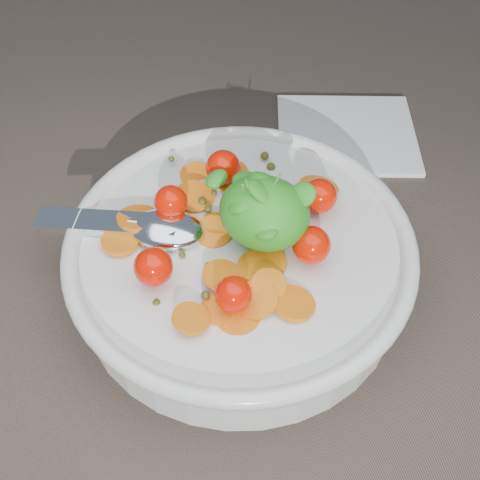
% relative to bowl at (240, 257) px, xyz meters
% --- Properties ---
extents(ground, '(6.00, 6.00, 0.00)m').
position_rel_bowl_xyz_m(ground, '(0.01, 0.02, -0.04)').
color(ground, brown).
rests_on(ground, ground).
extents(bowl, '(0.34, 0.32, 0.13)m').
position_rel_bowl_xyz_m(bowl, '(0.00, 0.00, 0.00)').
color(bowl, white).
rests_on(bowl, ground).
extents(napkin, '(0.21, 0.20, 0.01)m').
position_rel_bowl_xyz_m(napkin, '(0.02, 0.25, -0.03)').
color(napkin, white).
rests_on(napkin, ground).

